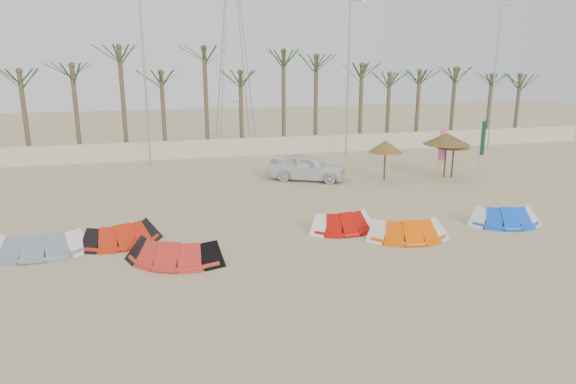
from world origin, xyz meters
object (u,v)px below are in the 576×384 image
object	(u,v)px
kite_red_left	(122,232)
parasol_right	(454,142)
kite_grey	(39,241)
car	(307,167)
kite_red_right	(342,220)
parasol_left	(386,146)
parasol_mid	(447,139)
kite_red_mid	(173,249)
kite_orange	(405,227)
kite_blue	(501,214)

from	to	relation	value
kite_red_left	parasol_right	bearing A→B (deg)	20.25
kite_grey	car	xyz separation A→B (m)	(13.01, 8.79, 0.36)
kite_red_right	car	world-z (taller)	car
parasol_left	parasol_mid	size ratio (longest dim) A/B	0.85
kite_red_right	parasol_right	bearing A→B (deg)	37.65
parasol_mid	kite_red_mid	bearing A→B (deg)	-150.25
kite_red_left	kite_orange	xyz separation A→B (m)	(11.01, -2.22, 0.00)
kite_grey	kite_red_mid	size ratio (longest dim) A/B	0.91
kite_grey	kite_red_left	bearing A→B (deg)	6.11
car	parasol_mid	bearing A→B (deg)	-72.62
kite_red_left	parasol_right	distance (m)	20.03
parasol_left	car	bearing A→B (deg)	165.91
kite_red_right	parasol_mid	xyz separation A→B (m)	(9.41, 7.74, 1.95)
kite_blue	parasol_left	size ratio (longest dim) A/B	1.38
kite_grey	parasol_mid	bearing A→B (deg)	19.12
kite_grey	kite_blue	distance (m)	18.93
kite_red_left	parasol_mid	world-z (taller)	parasol_mid
kite_red_right	parasol_right	size ratio (longest dim) A/B	1.18
kite_grey	kite_red_mid	world-z (taller)	same
kite_grey	kite_red_right	bearing A→B (deg)	-1.74
kite_orange	kite_blue	bearing A→B (deg)	6.96
kite_red_left	kite_orange	bearing A→B (deg)	-11.42
kite_blue	parasol_mid	world-z (taller)	parasol_mid
kite_orange	car	size ratio (longest dim) A/B	0.74
parasol_left	parasol_mid	world-z (taller)	parasol_mid
kite_grey	parasol_left	size ratio (longest dim) A/B	1.50
parasol_left	parasol_right	world-z (taller)	parasol_right
kite_red_mid	parasol_right	size ratio (longest dim) A/B	1.56
kite_grey	kite_red_left	size ratio (longest dim) A/B	1.06
kite_red_mid	kite_red_left	bearing A→B (deg)	128.61
parasol_left	kite_red_mid	bearing A→B (deg)	-142.51
parasol_mid	car	size ratio (longest dim) A/B	0.61
kite_orange	parasol_left	size ratio (longest dim) A/B	1.42
kite_blue	kite_red_right	bearing A→B (deg)	172.33
kite_orange	kite_red_right	bearing A→B (deg)	143.92
kite_orange	parasol_mid	world-z (taller)	parasol_mid
kite_orange	parasol_mid	bearing A→B (deg)	51.84
kite_blue	kite_orange	bearing A→B (deg)	-173.04
kite_red_left	parasol_right	xyz separation A→B (m)	(18.72, 6.91, 1.73)
car	kite_red_mid	bearing A→B (deg)	170.01
kite_red_left	kite_blue	bearing A→B (deg)	-5.83
kite_red_left	kite_red_right	bearing A→B (deg)	-4.37
kite_red_left	car	world-z (taller)	car
parasol_left	parasol_mid	xyz separation A→B (m)	(3.81, -0.29, 0.35)
parasol_right	parasol_mid	bearing A→B (deg)	160.33
kite_red_right	parasol_left	distance (m)	9.92
kite_red_mid	car	size ratio (longest dim) A/B	0.85
kite_orange	car	distance (m)	10.75
kite_orange	kite_red_mid	bearing A→B (deg)	-179.30
kite_red_right	kite_red_mid	bearing A→B (deg)	-166.73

